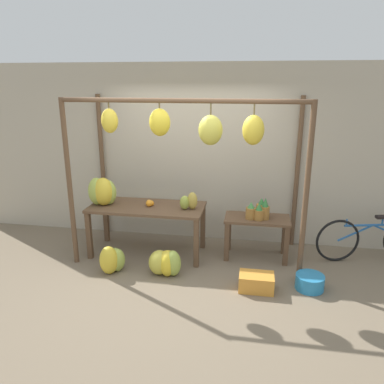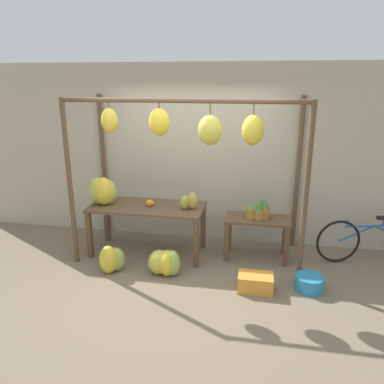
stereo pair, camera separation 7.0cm
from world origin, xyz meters
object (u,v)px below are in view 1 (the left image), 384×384
Objects in this scene: blue_bucket at (310,282)px; pineapple_cluster at (259,210)px; fruit_crate_white at (256,282)px; papaya_pile at (189,201)px; banana_pile_ground_left at (113,260)px; banana_pile_ground_right at (166,263)px; parked_bicycle at (371,239)px; banana_pile_on_table at (102,192)px; orange_pile at (150,203)px.

pineapple_cluster is at bearing 130.39° from blue_bucket.
pineapple_cluster is 0.78× the size of fruit_crate_white.
blue_bucket is 1.93m from papaya_pile.
banana_pile_ground_left reaches higher than banana_pile_ground_right.
papaya_pile is at bearing 33.35° from banana_pile_ground_left.
pineapple_cluster is 1.68m from parked_bicycle.
pineapple_cluster is at bearing 3.99° from banana_pile_on_table.
parked_bicycle reaches higher than banana_pile_ground_right.
orange_pile reaches higher than blue_bucket.
blue_bucket is at bearing -134.77° from parked_bicycle.
blue_bucket is at bearing -11.71° from banana_pile_on_table.
fruit_crate_white is 1.98m from parked_bicycle.
blue_bucket is (0.66, -0.77, -0.65)m from pineapple_cluster.
fruit_crate_white is 1.47m from papaya_pile.
papaya_pile reaches higher than parked_bicycle.
papaya_pile is at bearing -171.63° from pineapple_cluster.
pineapple_cluster is at bearing 89.59° from fruit_crate_white.
banana_pile_ground_left is 0.76× the size of banana_pile_ground_right.
blue_bucket is at bearing -0.07° from banana_pile_ground_left.
orange_pile is (0.70, 0.06, -0.15)m from banana_pile_on_table.
pineapple_cluster is 0.64× the size of banana_pile_ground_right.
banana_pile_ground_right is 1.87m from blue_bucket.
banana_pile_on_table is 3.14m from blue_bucket.
banana_pile_ground_left is 1.95m from fruit_crate_white.
pineapple_cluster is 0.94× the size of blue_bucket.
banana_pile_on_table is 2.31m from pineapple_cluster.
banana_pile_on_table reaches higher than papaya_pile.
banana_pile_ground_left is (0.35, -0.61, -0.77)m from banana_pile_on_table.
pineapple_cluster is (1.59, 0.10, -0.05)m from orange_pile.
banana_pile_on_table is 0.30× the size of parked_bicycle.
blue_bucket is 1.39m from parked_bicycle.
fruit_crate_white is at bearing -90.41° from pineapple_cluster.
blue_bucket is (2.25, -0.67, -0.70)m from orange_pile.
orange_pile is 0.48× the size of blue_bucket.
fruit_crate_white is at bearing -145.78° from parked_bicycle.
banana_pile_ground_right is 0.32× the size of parked_bicycle.
banana_pile_on_table reaches higher than parked_bicycle.
parked_bicycle is at bearing 5.28° from orange_pile.
banana_pile_ground_left is at bearing -146.65° from papaya_pile.
parked_bicycle is at bearing 18.19° from banana_pile_ground_right.
banana_pile_ground_right is at bearing -109.91° from papaya_pile.
pineapple_cluster is at bearing 8.37° from papaya_pile.
blue_bucket is at bearing -20.71° from papaya_pile.
banana_pile_ground_left is at bearing -177.15° from banana_pile_ground_right.
banana_pile_ground_left reaches higher than blue_bucket.
parked_bicycle is (1.62, 0.20, -0.40)m from pineapple_cluster.
banana_pile_ground_right is at bearing 178.78° from blue_bucket.
blue_bucket is 1.26× the size of papaya_pile.
banana_pile_ground_right is at bearing 2.85° from banana_pile_ground_left.
banana_pile_ground_right is (-1.21, -0.73, -0.57)m from pineapple_cluster.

